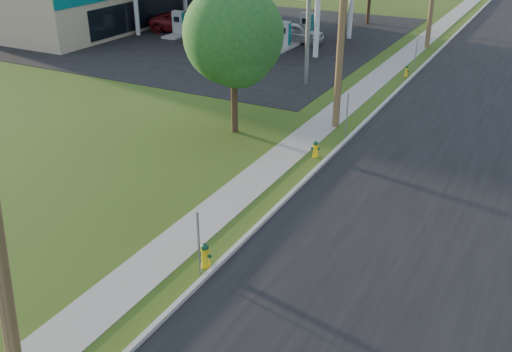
{
  "coord_description": "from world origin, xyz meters",
  "views": [
    {
      "loc": [
        7.85,
        -6.72,
        9.45
      ],
      "look_at": [
        0.0,
        8.0,
        1.4
      ],
      "focal_mm": 40.0,
      "sensor_mm": 36.0,
      "label": 1
    }
  ],
  "objects_px": {
    "car_red": "(185,21)",
    "hydrant_far": "(406,71)",
    "tree_verge": "(234,39)",
    "fuel_pump_se": "(306,28)",
    "utility_pole_mid": "(342,18)",
    "car_silver": "(296,33)",
    "hydrant_near": "(205,255)",
    "fuel_pump_ne": "(284,38)",
    "fuel_pump_nw": "(179,26)",
    "hydrant_mid": "(315,149)",
    "fuel_pump_sw": "(207,18)"
  },
  "relations": [
    {
      "from": "car_red",
      "to": "hydrant_far",
      "type": "bearing_deg",
      "value": -125.27
    },
    {
      "from": "tree_verge",
      "to": "fuel_pump_se",
      "type": "bearing_deg",
      "value": 104.65
    },
    {
      "from": "utility_pole_mid",
      "to": "fuel_pump_se",
      "type": "height_order",
      "value": "utility_pole_mid"
    },
    {
      "from": "fuel_pump_se",
      "to": "car_red",
      "type": "height_order",
      "value": "fuel_pump_se"
    },
    {
      "from": "fuel_pump_se",
      "to": "car_silver",
      "type": "distance_m",
      "value": 1.86
    },
    {
      "from": "utility_pole_mid",
      "to": "hydrant_near",
      "type": "bearing_deg",
      "value": -86.45
    },
    {
      "from": "fuel_pump_ne",
      "to": "fuel_pump_nw",
      "type": "bearing_deg",
      "value": 180.0
    },
    {
      "from": "car_red",
      "to": "tree_verge",
      "type": "bearing_deg",
      "value": -161.32
    },
    {
      "from": "tree_verge",
      "to": "hydrant_near",
      "type": "relative_size",
      "value": 8.35
    },
    {
      "from": "utility_pole_mid",
      "to": "hydrant_mid",
      "type": "bearing_deg",
      "value": -81.98
    },
    {
      "from": "fuel_pump_se",
      "to": "hydrant_mid",
      "type": "bearing_deg",
      "value": -65.51
    },
    {
      "from": "fuel_pump_se",
      "to": "hydrant_near",
      "type": "xyz_separation_m",
      "value": [
        9.67,
        -29.39,
        -0.34
      ]
    },
    {
      "from": "hydrant_mid",
      "to": "tree_verge",
      "type": "bearing_deg",
      "value": 168.79
    },
    {
      "from": "fuel_pump_nw",
      "to": "fuel_pump_ne",
      "type": "distance_m",
      "value": 9.0
    },
    {
      "from": "hydrant_near",
      "to": "fuel_pump_sw",
      "type": "bearing_deg",
      "value": 122.42
    },
    {
      "from": "fuel_pump_sw",
      "to": "hydrant_far",
      "type": "height_order",
      "value": "fuel_pump_sw"
    },
    {
      "from": "fuel_pump_se",
      "to": "tree_verge",
      "type": "xyz_separation_m",
      "value": [
        5.19,
        -19.84,
        3.49
      ]
    },
    {
      "from": "fuel_pump_sw",
      "to": "car_red",
      "type": "xyz_separation_m",
      "value": [
        -0.56,
        -2.31,
        0.06
      ]
    },
    {
      "from": "fuel_pump_sw",
      "to": "fuel_pump_ne",
      "type": "bearing_deg",
      "value": -23.96
    },
    {
      "from": "fuel_pump_sw",
      "to": "tree_verge",
      "type": "bearing_deg",
      "value": -54.43
    },
    {
      "from": "tree_verge",
      "to": "hydrant_far",
      "type": "bearing_deg",
      "value": 71.04
    },
    {
      "from": "fuel_pump_nw",
      "to": "car_silver",
      "type": "distance_m",
      "value": 9.2
    },
    {
      "from": "utility_pole_mid",
      "to": "car_red",
      "type": "height_order",
      "value": "utility_pole_mid"
    },
    {
      "from": "utility_pole_mid",
      "to": "hydrant_mid",
      "type": "xyz_separation_m",
      "value": [
        0.52,
        -3.68,
        -4.61
      ]
    },
    {
      "from": "utility_pole_mid",
      "to": "fuel_pump_sw",
      "type": "xyz_separation_m",
      "value": [
        -17.9,
        17.0,
        -4.23
      ]
    },
    {
      "from": "hydrant_near",
      "to": "car_red",
      "type": "height_order",
      "value": "car_red"
    },
    {
      "from": "fuel_pump_sw",
      "to": "hydrant_far",
      "type": "xyz_separation_m",
      "value": [
        18.59,
        -7.04,
        -0.4
      ]
    },
    {
      "from": "fuel_pump_ne",
      "to": "hydrant_mid",
      "type": "relative_size",
      "value": 4.54
    },
    {
      "from": "fuel_pump_sw",
      "to": "car_silver",
      "type": "relative_size",
      "value": 0.76
    },
    {
      "from": "fuel_pump_se",
      "to": "car_silver",
      "type": "bearing_deg",
      "value": -91.61
    },
    {
      "from": "car_silver",
      "to": "hydrant_mid",
      "type": "bearing_deg",
      "value": -165.75
    },
    {
      "from": "hydrant_near",
      "to": "hydrant_far",
      "type": "distance_m",
      "value": 22.35
    },
    {
      "from": "fuel_pump_sw",
      "to": "hydrant_near",
      "type": "distance_m",
      "value": 34.82
    },
    {
      "from": "hydrant_near",
      "to": "hydrant_mid",
      "type": "height_order",
      "value": "hydrant_near"
    },
    {
      "from": "hydrant_mid",
      "to": "hydrant_far",
      "type": "relative_size",
      "value": 1.07
    },
    {
      "from": "utility_pole_mid",
      "to": "car_silver",
      "type": "xyz_separation_m",
      "value": [
        -8.95,
        15.14,
        -4.24
      ]
    },
    {
      "from": "fuel_pump_se",
      "to": "hydrant_near",
      "type": "bearing_deg",
      "value": -71.79
    },
    {
      "from": "fuel_pump_sw",
      "to": "hydrant_far",
      "type": "bearing_deg",
      "value": -20.75
    },
    {
      "from": "fuel_pump_nw",
      "to": "hydrant_mid",
      "type": "xyz_separation_m",
      "value": [
        18.42,
        -16.68,
        -0.38
      ]
    },
    {
      "from": "fuel_pump_nw",
      "to": "fuel_pump_ne",
      "type": "xyz_separation_m",
      "value": [
        9.0,
        0.0,
        0.0
      ]
    },
    {
      "from": "car_red",
      "to": "car_silver",
      "type": "height_order",
      "value": "car_red"
    },
    {
      "from": "fuel_pump_ne",
      "to": "hydrant_near",
      "type": "relative_size",
      "value": 4.09
    },
    {
      "from": "car_silver",
      "to": "fuel_pump_ne",
      "type": "bearing_deg",
      "value": 168.93
    },
    {
      "from": "fuel_pump_se",
      "to": "tree_verge",
      "type": "distance_m",
      "value": 20.8
    },
    {
      "from": "fuel_pump_se",
      "to": "car_red",
      "type": "xyz_separation_m",
      "value": [
        -9.56,
        -2.31,
        0.06
      ]
    },
    {
      "from": "utility_pole_mid",
      "to": "hydrant_near",
      "type": "height_order",
      "value": "utility_pole_mid"
    },
    {
      "from": "fuel_pump_nw",
      "to": "hydrant_far",
      "type": "relative_size",
      "value": 4.85
    },
    {
      "from": "fuel_pump_ne",
      "to": "hydrant_near",
      "type": "height_order",
      "value": "fuel_pump_ne"
    },
    {
      "from": "fuel_pump_se",
      "to": "car_red",
      "type": "bearing_deg",
      "value": -166.41
    },
    {
      "from": "utility_pole_mid",
      "to": "hydrant_mid",
      "type": "distance_m",
      "value": 5.92
    }
  ]
}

